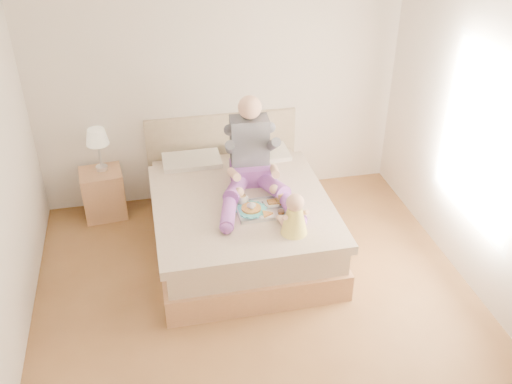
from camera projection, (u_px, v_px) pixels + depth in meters
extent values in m
cube|color=brown|center=(261.00, 311.00, 5.09)|extent=(4.00, 4.20, 0.01)
cube|color=white|center=(263.00, 1.00, 3.67)|extent=(4.00, 4.20, 0.02)
cube|color=silver|center=(219.00, 84.00, 6.13)|extent=(4.00, 0.02, 2.70)
cube|color=silver|center=(496.00, 155.00, 4.74)|extent=(0.02, 4.20, 2.70)
cube|color=white|center=(483.00, 140.00, 4.88)|extent=(0.02, 1.30, 1.60)
cube|color=beige|center=(482.00, 140.00, 4.87)|extent=(0.01, 1.18, 1.48)
cube|color=#9F704A|center=(240.00, 233.00, 5.86)|extent=(1.68, 2.13, 0.28)
cube|color=#C7AF94|center=(239.00, 212.00, 5.73)|extent=(1.60, 2.05, 0.24)
cube|color=#C7AF94|center=(242.00, 206.00, 5.52)|extent=(1.70, 1.80, 0.09)
cube|color=silver|center=(192.00, 164.00, 6.18)|extent=(0.62, 0.40, 0.14)
cube|color=silver|center=(260.00, 157.00, 6.31)|extent=(0.62, 0.40, 0.14)
cube|color=tan|center=(222.00, 154.00, 6.57)|extent=(1.70, 0.08, 1.00)
cube|color=#9F704A|center=(103.00, 193.00, 6.27)|extent=(0.48, 0.43, 0.54)
cylinder|color=silver|center=(102.00, 168.00, 6.16)|extent=(0.13, 0.13, 0.04)
cylinder|color=silver|center=(100.00, 155.00, 6.08)|extent=(0.03, 0.03, 0.27)
cone|color=beige|center=(97.00, 137.00, 5.97)|extent=(0.24, 0.24, 0.17)
cube|color=purple|center=(251.00, 172.00, 5.79)|extent=(0.42, 0.34, 0.19)
cube|color=#383840|center=(249.00, 141.00, 5.67)|extent=(0.39, 0.25, 0.50)
sphere|color=#EFB895|center=(250.00, 107.00, 5.45)|extent=(0.23, 0.23, 0.23)
cylinder|color=purple|center=(237.00, 187.00, 5.57)|extent=(0.36, 0.56, 0.23)
cylinder|color=purple|center=(228.00, 212.00, 5.22)|extent=(0.24, 0.50, 0.13)
sphere|color=purple|center=(226.00, 228.00, 5.03)|extent=(0.12, 0.12, 0.12)
cylinder|color=#383840|center=(230.00, 147.00, 5.51)|extent=(0.15, 0.32, 0.26)
cylinder|color=#EFB895|center=(234.00, 174.00, 5.45)|extent=(0.09, 0.33, 0.17)
sphere|color=#EFB895|center=(239.00, 192.00, 5.37)|extent=(0.09, 0.09, 0.09)
cylinder|color=purple|center=(271.00, 185.00, 5.61)|extent=(0.30, 0.56, 0.23)
cylinder|color=purple|center=(291.00, 207.00, 5.30)|extent=(0.18, 0.49, 0.13)
sphere|color=purple|center=(301.00, 222.00, 5.11)|extent=(0.12, 0.12, 0.12)
cylinder|color=#383840|center=(273.00, 145.00, 5.57)|extent=(0.11, 0.31, 0.26)
cylinder|color=#EFB895|center=(275.00, 171.00, 5.50)|extent=(0.13, 0.33, 0.17)
sphere|color=#EFB895|center=(274.00, 189.00, 5.42)|extent=(0.09, 0.09, 0.09)
cube|color=silver|center=(262.00, 210.00, 5.36)|extent=(0.48, 0.38, 0.01)
cylinder|color=#3EB1B3|center=(251.00, 210.00, 5.34)|extent=(0.28, 0.28, 0.02)
cylinder|color=#B6803C|center=(251.00, 208.00, 5.33)|extent=(0.18, 0.18, 0.02)
cylinder|color=white|center=(242.00, 200.00, 5.42)|extent=(0.08, 0.08, 0.09)
torus|color=white|center=(247.00, 199.00, 5.43)|extent=(0.02, 0.06, 0.06)
cylinder|color=#96794A|center=(242.00, 196.00, 5.39)|extent=(0.07, 0.07, 0.01)
cylinder|color=white|center=(272.00, 203.00, 5.44)|extent=(0.15, 0.15, 0.01)
cube|color=#B6803C|center=(272.00, 202.00, 5.44)|extent=(0.09, 0.08, 0.02)
cylinder|color=white|center=(267.00, 215.00, 5.27)|extent=(0.15, 0.15, 0.01)
ellipsoid|color=red|center=(269.00, 214.00, 5.26)|extent=(0.04, 0.03, 0.01)
cylinder|color=white|center=(279.00, 198.00, 5.42)|extent=(0.07, 0.07, 0.12)
cylinder|color=#C0871F|center=(279.00, 198.00, 5.42)|extent=(0.07, 0.07, 0.12)
cylinder|color=white|center=(281.00, 212.00, 5.29)|extent=(0.07, 0.07, 0.04)
cylinder|color=#4D2A0B|center=(281.00, 212.00, 5.29)|extent=(0.06, 0.06, 0.03)
cone|color=#FFEC50|center=(294.00, 221.00, 5.00)|extent=(0.24, 0.24, 0.26)
sphere|color=#EFB895|center=(295.00, 203.00, 4.90)|extent=(0.16, 0.16, 0.16)
cylinder|color=#EFB895|center=(283.00, 223.00, 5.12)|extent=(0.07, 0.18, 0.06)
sphere|color=#EFB895|center=(279.00, 218.00, 5.19)|extent=(0.05, 0.05, 0.05)
cylinder|color=#EFB895|center=(284.00, 218.00, 4.95)|extent=(0.05, 0.13, 0.11)
cylinder|color=#EFB895|center=(292.00, 220.00, 5.15)|extent=(0.11, 0.19, 0.06)
sphere|color=#EFB895|center=(288.00, 215.00, 5.23)|extent=(0.05, 0.05, 0.05)
cylinder|color=#EFB895|center=(303.00, 213.00, 5.02)|extent=(0.10, 0.14, 0.11)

